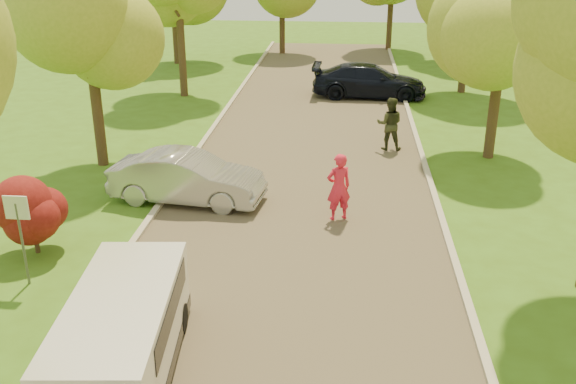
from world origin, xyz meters
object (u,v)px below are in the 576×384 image
(dark_sedan, at_px, (369,81))
(person_striped, at_px, (339,187))
(minivan, at_px, (123,335))
(street_sign, at_px, (19,222))
(person_olive, at_px, (390,124))
(silver_sedan, at_px, (187,178))

(dark_sedan, distance_m, person_striped, 14.43)
(dark_sedan, bearing_deg, minivan, 168.78)
(minivan, distance_m, dark_sedan, 22.09)
(minivan, bearing_deg, street_sign, 132.54)
(person_olive, bearing_deg, dark_sedan, -83.86)
(silver_sedan, bearing_deg, street_sign, 160.80)
(silver_sedan, bearing_deg, person_olive, -41.50)
(street_sign, xyz_separation_m, minivan, (3.30, -2.98, -0.70))
(dark_sedan, bearing_deg, silver_sedan, 158.75)
(person_striped, bearing_deg, person_olive, -129.08)
(street_sign, distance_m, silver_sedan, 5.71)
(person_olive, bearing_deg, minivan, 70.56)
(minivan, relative_size, dark_sedan, 0.83)
(minivan, height_order, silver_sedan, minivan)
(dark_sedan, height_order, person_striped, person_striped)
(silver_sedan, distance_m, dark_sedan, 14.64)
(street_sign, bearing_deg, person_striped, 30.98)
(minivan, bearing_deg, dark_sedan, 71.93)
(person_striped, bearing_deg, street_sign, 7.11)
(silver_sedan, relative_size, person_striped, 2.34)
(silver_sedan, xyz_separation_m, person_striped, (4.47, -0.89, 0.22))
(silver_sedan, distance_m, person_striped, 4.56)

